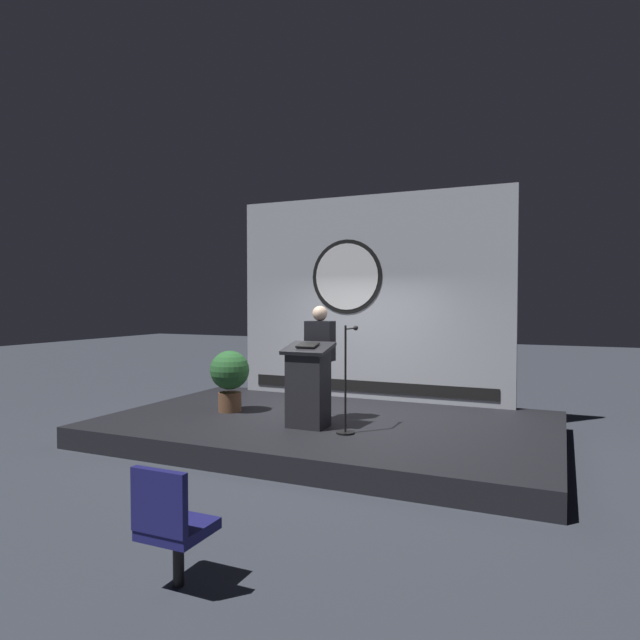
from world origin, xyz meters
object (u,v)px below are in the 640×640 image
(microphone_stand, at_px, (347,395))
(potted_plant, at_px, (230,375))
(audience_chair_left, at_px, (171,521))
(podium, at_px, (308,386))
(speaker_person, at_px, (320,362))

(microphone_stand, bearing_deg, potted_plant, 165.50)
(audience_chair_left, bearing_deg, podium, 100.69)
(podium, relative_size, speaker_person, 0.70)
(podium, bearing_deg, speaker_person, 94.34)
(podium, height_order, audience_chair_left, podium)
(podium, xyz_separation_m, microphone_stand, (0.61, -0.10, -0.07))
(podium, distance_m, potted_plant, 1.65)
(microphone_stand, xyz_separation_m, audience_chair_left, (0.10, -3.67, -0.30))
(podium, bearing_deg, potted_plant, 163.47)
(speaker_person, distance_m, potted_plant, 1.57)
(speaker_person, relative_size, microphone_stand, 1.17)
(podium, xyz_separation_m, audience_chair_left, (0.71, -3.76, -0.37))
(podium, distance_m, speaker_person, 0.56)
(potted_plant, xyz_separation_m, audience_chair_left, (2.29, -4.23, -0.38))
(microphone_stand, relative_size, audience_chair_left, 1.59)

